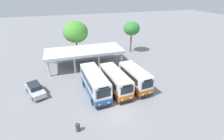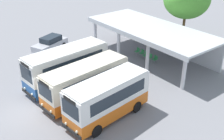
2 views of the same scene
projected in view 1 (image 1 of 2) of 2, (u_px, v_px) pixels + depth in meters
The scene contains 14 objects.
ground_plane at pixel (118, 111), 20.68m from camera, with size 180.00×180.00×0.00m, color gray.
city_bus_nearest_orange at pixel (95, 82), 23.41m from camera, with size 2.94×7.96×3.42m.
city_bus_second_in_row at pixel (115, 80), 24.29m from camera, with size 2.91×7.71×3.09m.
city_bus_middle_cream at pixel (135, 77), 25.01m from camera, with size 2.89×6.92×3.19m.
parked_car_flank at pixel (35, 89), 23.73m from camera, with size 3.28×4.78×1.62m.
terminal_canopy at pixel (84, 52), 32.38m from camera, with size 14.76×6.25×3.40m.
waiting_chair_end_by_column at pixel (80, 65), 31.83m from camera, with size 0.46×0.46×0.86m.
waiting_chair_second_from_end at pixel (83, 65), 32.07m from camera, with size 0.46×0.46×0.86m.
waiting_chair_middle_seat at pixel (87, 65), 32.17m from camera, with size 0.46×0.46×0.86m.
waiting_chair_fourth_seat at pixel (90, 64), 32.32m from camera, with size 0.46×0.46×0.86m.
waiting_chair_fifth_seat at pixel (94, 64), 32.58m from camera, with size 0.46×0.46×0.86m.
roadside_tree_behind_canopy at pixel (76, 32), 35.93m from camera, with size 5.49×5.49×7.73m.
roadside_tree_east_of_canopy at pixel (132, 29), 37.88m from camera, with size 3.77×3.77×7.28m.
litter_bin_apron at pixel (78, 128), 17.65m from camera, with size 0.49×0.49×0.90m.
Camera 1 is at (-5.59, -15.23, 13.87)m, focal length 26.23 mm.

